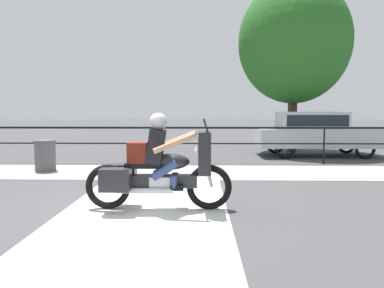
# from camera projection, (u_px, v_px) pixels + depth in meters

# --- Properties ---
(ground_plane) EXTENTS (120.00, 120.00, 0.00)m
(ground_plane) POSITION_uv_depth(u_px,v_px,m) (121.00, 204.00, 6.48)
(ground_plane) COLOR #424244
(sidewalk_band) EXTENTS (44.00, 2.40, 0.01)m
(sidewalk_band) POSITION_uv_depth(u_px,v_px,m) (148.00, 172.00, 9.86)
(sidewalk_band) COLOR #99968E
(sidewalk_band) RESTS_ON ground
(crosswalk_band) EXTENTS (2.66, 6.00, 0.01)m
(crosswalk_band) POSITION_uv_depth(u_px,v_px,m) (147.00, 207.00, 6.27)
(crosswalk_band) COLOR silver
(crosswalk_band) RESTS_ON ground
(fence_railing) EXTENTS (36.00, 0.05, 1.12)m
(fence_railing) POSITION_uv_depth(u_px,v_px,m) (155.00, 135.00, 11.30)
(fence_railing) COLOR black
(fence_railing) RESTS_ON ground
(motorcycle) EXTENTS (2.41, 0.76, 1.59)m
(motorcycle) POSITION_uv_depth(u_px,v_px,m) (159.00, 167.00, 6.10)
(motorcycle) COLOR black
(motorcycle) RESTS_ON ground
(parked_car) EXTENTS (4.27, 1.73, 1.56)m
(parked_car) POSITION_uv_depth(u_px,v_px,m) (315.00, 131.00, 13.17)
(parked_car) COLOR #B7BCC4
(parked_car) RESTS_ON ground
(trash_bin) EXTENTS (0.56, 0.56, 0.83)m
(trash_bin) POSITION_uv_depth(u_px,v_px,m) (45.00, 156.00, 9.95)
(trash_bin) COLOR #515156
(trash_bin) RESTS_ON ground
(tree_behind_sign) EXTENTS (4.30, 4.30, 6.61)m
(tree_behind_sign) POSITION_uv_depth(u_px,v_px,m) (294.00, 42.00, 14.47)
(tree_behind_sign) COLOR #473323
(tree_behind_sign) RESTS_ON ground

